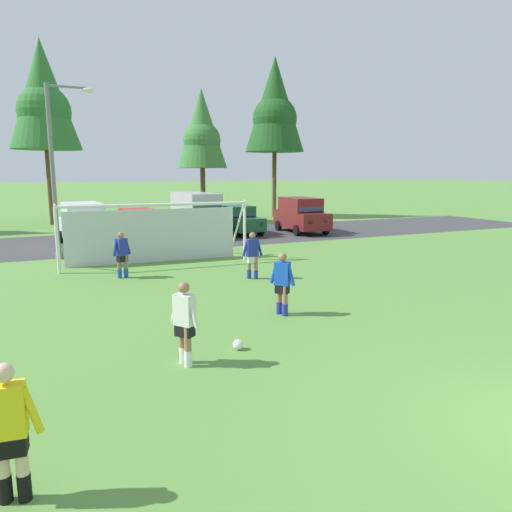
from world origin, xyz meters
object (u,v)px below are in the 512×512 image
soccer_ball (238,345)px  parked_car_slot_center_left (196,213)px  soccer_goal (154,232)px  parked_car_slot_left (139,224)px  parked_car_slot_center (237,220)px  player_midfield_center (252,256)px  parked_car_slot_center_right (301,215)px  referee (9,434)px  parked_car_slot_far_left (83,223)px  player_striker_near (185,324)px  street_lamp (57,170)px  player_winger_left (282,284)px  player_defender_far (122,255)px

soccer_ball → parked_car_slot_center_left: parked_car_slot_center_left is taller
soccer_goal → parked_car_slot_left: 7.09m
soccer_goal → parked_car_slot_left: soccer_goal is taller
soccer_goal → parked_car_slot_center: (6.63, 7.24, -0.42)m
soccer_goal → parked_car_slot_center_left: size_ratio=1.54×
player_midfield_center → parked_car_slot_center_right: (8.13, 10.71, 0.29)m
referee → parked_car_slot_center_right: parked_car_slot_center_right is taller
parked_car_slot_far_left → player_striker_near: bearing=-88.5°
player_striker_near → parked_car_slot_left: parked_car_slot_left is taller
player_striker_near → street_lamp: (-1.63, 13.34, 2.96)m
player_winger_left → parked_car_slot_center_left: parked_car_slot_center_left is taller
street_lamp → player_midfield_center: bearing=-50.3°
parked_car_slot_center_left → player_striker_near: bearing=-108.1°
soccer_goal → player_winger_left: (1.42, -8.57, -0.47)m
player_midfield_center → parked_car_slot_center: 12.36m
parked_car_slot_center_left → player_defender_far: bearing=-120.7°
referee → parked_car_slot_center: bearing=61.6°
player_winger_left → parked_car_slot_far_left: 15.42m
player_striker_near → parked_car_slot_far_left: size_ratio=0.35×
player_midfield_center → parked_car_slot_center: size_ratio=0.38×
player_midfield_center → street_lamp: street_lamp is taller
parked_car_slot_far_left → player_defender_far: bearing=-86.3°
soccer_ball → referee: (-4.03, -3.19, 0.71)m
street_lamp → parked_car_slot_left: bearing=47.0°
soccer_ball → player_midfield_center: (3.01, 5.99, 0.71)m
player_midfield_center → parked_car_slot_center_right: parked_car_slot_center_right is taller
soccer_ball → parked_car_slot_center: parked_car_slot_center is taller
player_striker_near → parked_car_slot_center_left: (5.91, 18.08, 0.52)m
soccer_ball → referee: size_ratio=0.13×
soccer_goal → player_defender_far: size_ratio=4.57×
parked_car_slot_center_right → street_lamp: bearing=-165.3°
referee → player_winger_left: bearing=39.7°
soccer_goal → parked_car_slot_center_right: bearing=30.9°
player_midfield_center → parked_car_slot_left: parked_car_slot_left is taller
soccer_ball → player_winger_left: size_ratio=0.13×
player_winger_left → parked_car_slot_left: parked_car_slot_left is taller
soccer_ball → player_defender_far: player_defender_far is taller
soccer_ball → player_striker_near: size_ratio=0.13×
player_midfield_center → player_defender_far: 4.60m
referee → street_lamp: 16.54m
player_winger_left → parked_car_slot_center: 16.65m
parked_car_slot_left → parked_car_slot_center_right: (9.90, -0.73, 0.24)m
player_defender_far → parked_car_slot_far_left: 8.77m
parked_car_slot_left → street_lamp: 6.66m
soccer_goal → referee: size_ratio=4.57×
referee → soccer_goal: bearing=71.3°
player_winger_left → parked_car_slot_center_left: bearing=80.4°
soccer_ball → parked_car_slot_left: bearing=85.9°
parked_car_slot_far_left → parked_car_slot_left: bearing=12.4°
player_midfield_center → soccer_goal: bearing=119.1°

